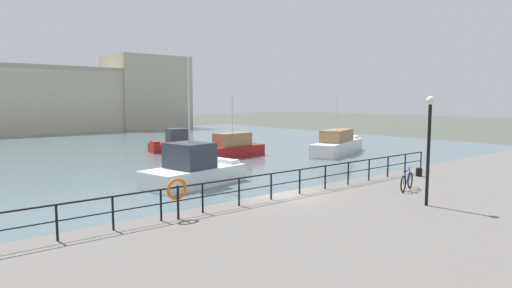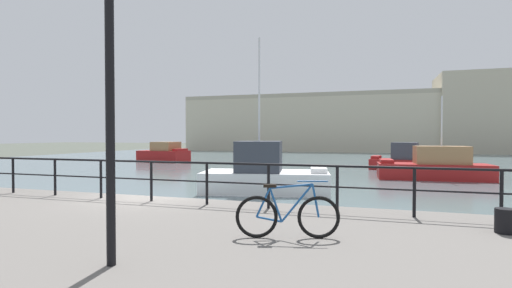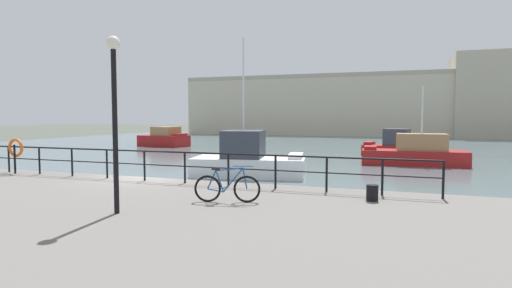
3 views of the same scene
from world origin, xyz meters
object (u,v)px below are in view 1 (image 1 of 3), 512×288
(moored_red_daysailer, at_px, (338,144))
(life_ring_stand, at_px, (177,190))
(parked_bicycle, at_px, (407,181))
(mooring_bollard, at_px, (419,172))
(harbor_building, at_px, (48,99))
(quay_lamp_post, at_px, (429,135))
(moored_small_launch, at_px, (193,169))
(moored_green_narrowboat, at_px, (176,143))
(moored_cabin_cruiser, at_px, (229,148))

(moored_red_daysailer, xyz_separation_m, life_ring_stand, (-24.64, -13.76, 1.15))
(parked_bicycle, relative_size, mooring_bollard, 3.91)
(harbor_building, relative_size, quay_lamp_post, 13.81)
(moored_small_launch, height_order, quay_lamp_post, moored_small_launch)
(moored_small_launch, bearing_deg, moored_green_narrowboat, 53.57)
(moored_small_launch, height_order, moored_red_daysailer, moored_small_launch)
(harbor_building, xyz_separation_m, mooring_bollard, (2.92, -62.10, -3.86))
(quay_lamp_post, bearing_deg, moored_red_daysailer, 47.81)
(moored_cabin_cruiser, height_order, parked_bicycle, moored_cabin_cruiser)
(moored_small_launch, bearing_deg, mooring_bollard, -64.79)
(mooring_bollard, bearing_deg, quay_lamp_post, -147.64)
(parked_bicycle, relative_size, life_ring_stand, 1.23)
(moored_green_narrowboat, height_order, life_ring_stand, life_ring_stand)
(harbor_building, height_order, quay_lamp_post, harbor_building)
(harbor_building, height_order, moored_green_narrowboat, harbor_building)
(moored_green_narrowboat, relative_size, parked_bicycle, 3.17)
(moored_red_daysailer, bearing_deg, moored_cabin_cruiser, 132.86)
(moored_small_launch, height_order, moored_cabin_cruiser, moored_small_launch)
(life_ring_stand, bearing_deg, moored_small_launch, 56.46)
(life_ring_stand, bearing_deg, parked_bicycle, -12.82)
(mooring_bollard, bearing_deg, harbor_building, 92.69)
(quay_lamp_post, bearing_deg, moored_cabin_cruiser, 72.81)
(harbor_building, relative_size, moored_cabin_cruiser, 8.20)
(moored_small_launch, relative_size, moored_green_narrowboat, 1.41)
(harbor_building, height_order, life_ring_stand, harbor_building)
(moored_cabin_cruiser, bearing_deg, moored_red_daysailer, 151.13)
(parked_bicycle, height_order, life_ring_stand, life_ring_stand)
(moored_green_narrowboat, distance_m, mooring_bollard, 25.85)
(moored_small_launch, distance_m, parked_bicycle, 12.43)
(harbor_building, relative_size, mooring_bollard, 129.70)
(moored_red_daysailer, bearing_deg, life_ring_stand, -172.75)
(moored_small_launch, distance_m, life_ring_stand, 11.43)
(moored_green_narrowboat, height_order, mooring_bollard, moored_green_narrowboat)
(mooring_bollard, distance_m, quay_lamp_post, 7.03)
(mooring_bollard, xyz_separation_m, quay_lamp_post, (-5.56, -3.53, 2.46))
(harbor_building, relative_size, moored_small_launch, 7.43)
(quay_lamp_post, bearing_deg, harbor_building, 87.70)
(quay_lamp_post, bearing_deg, life_ring_stand, 152.18)
(moored_cabin_cruiser, distance_m, parked_bicycle, 21.13)
(moored_cabin_cruiser, bearing_deg, parked_bicycle, 72.57)
(life_ring_stand, bearing_deg, mooring_bollard, -3.39)
(harbor_building, relative_size, life_ring_stand, 40.85)
(moored_small_launch, xyz_separation_m, moored_red_daysailer, (18.36, 4.28, -0.00))
(moored_red_daysailer, xyz_separation_m, quay_lamp_post, (-16.41, -18.10, 2.85))
(moored_small_launch, height_order, parked_bicycle, moored_small_launch)
(harbor_building, xyz_separation_m, moored_cabin_cruiser, (4.33, -43.08, -4.35))
(moored_cabin_cruiser, bearing_deg, mooring_bollard, 82.09)
(moored_small_launch, bearing_deg, moored_cabin_cruiser, 33.47)
(parked_bicycle, bearing_deg, quay_lamp_post, -149.65)
(harbor_building, height_order, moored_small_launch, harbor_building)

